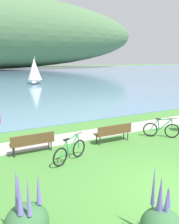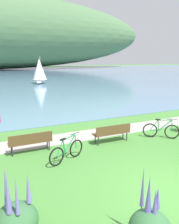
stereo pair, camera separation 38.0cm
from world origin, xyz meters
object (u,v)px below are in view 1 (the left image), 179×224
at_px(park_bench_further_along, 32,141).
at_px(park_bench_near_camera, 113,132).
at_px(sailboat_mid_bay, 34,71).
at_px(bicycle_leaning_near_bench, 161,130).
at_px(bicycle_beside_path, 70,152).

bearing_deg(park_bench_further_along, park_bench_near_camera, -6.64).
bearing_deg(park_bench_further_along, sailboat_mid_bay, 76.02).
distance_m(bicycle_leaning_near_bench, sailboat_mid_bay, 26.27).
distance_m(park_bench_near_camera, bicycle_beside_path, 2.78).
relative_size(park_bench_further_along, bicycle_leaning_near_bench, 1.25).
bearing_deg(sailboat_mid_bay, bicycle_leaning_near_bench, -90.14).
bearing_deg(bicycle_leaning_near_bench, park_bench_near_camera, 169.03).
xyz_separation_m(bicycle_beside_path, sailboat_mid_bay, (5.19, 26.72, 1.54)).
xyz_separation_m(park_bench_further_along, bicycle_leaning_near_bench, (6.23, -0.92, -0.12)).
xyz_separation_m(park_bench_near_camera, bicycle_beside_path, (-2.60, -0.98, -0.12)).
bearing_deg(park_bench_further_along, bicycle_beside_path, -51.81).
bearing_deg(park_bench_near_camera, sailboat_mid_bay, 84.25).
relative_size(park_bench_near_camera, park_bench_further_along, 1.00).
distance_m(park_bench_further_along, sailboat_mid_bay, 26.12).
xyz_separation_m(bicycle_leaning_near_bench, bicycle_beside_path, (-5.13, -0.49, -0.00)).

